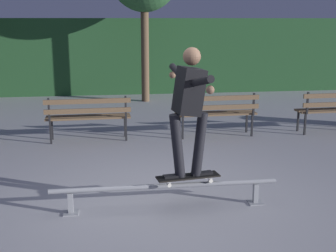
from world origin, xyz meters
The scene contains 7 objects.
ground_plane centered at (0.00, 0.00, 0.00)m, with size 90.00×90.00×0.00m, color #99999E.
hedge_backdrop centered at (0.00, 9.17, 1.16)m, with size 24.00×1.20×2.32m, color #234C28.
grind_rail centered at (0.00, -0.13, 0.25)m, with size 2.80×0.18×0.32m.
skateboard centered at (0.28, -0.13, 0.39)m, with size 0.80×0.31×0.09m.
skateboarder centered at (0.28, -0.13, 1.33)m, with size 0.63×1.40×1.56m.
park_bench_left_center centered at (-1.05, 3.17, 0.54)m, with size 1.61×0.46×0.88m.
park_bench_right_center centered at (1.46, 3.17, 0.54)m, with size 1.61×0.46×0.88m.
Camera 1 is at (-0.67, -5.20, 2.26)m, focal length 47.58 mm.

